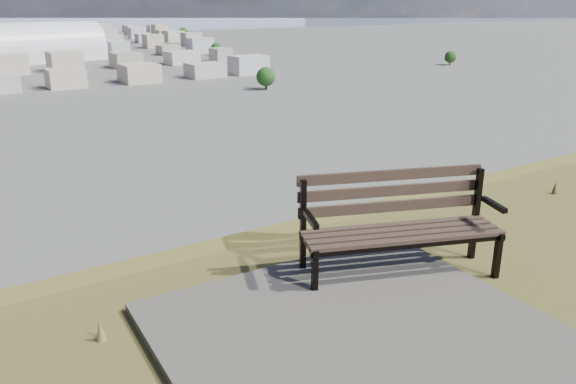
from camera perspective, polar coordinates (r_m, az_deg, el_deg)
park_bench at (r=5.50m, az=11.10°, el=-2.72°), size 1.98×1.23×0.99m
arena at (r=302.89m, az=-23.86°, el=13.09°), size 61.86×37.83×24.33m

